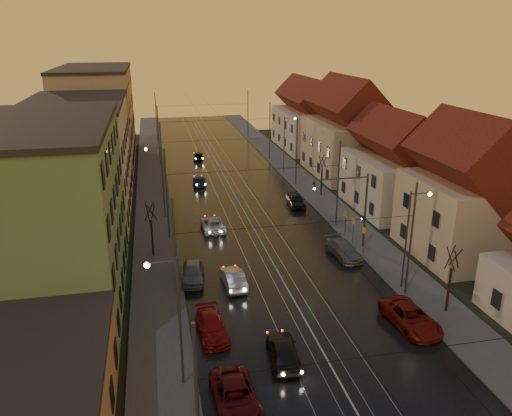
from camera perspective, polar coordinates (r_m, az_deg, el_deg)
ground at (r=30.48m, az=9.80°, el=-19.47°), size 160.00×160.00×0.00m
road at (r=65.41m, az=-2.95°, el=2.41°), size 16.00×120.00×0.04m
sidewalk_left at (r=64.68m, az=-11.73°, el=1.89°), size 4.00×120.00×0.15m
sidewalk_right at (r=67.59m, az=5.46°, el=2.96°), size 4.00×120.00×0.15m
tram_rail_0 at (r=65.11m, az=-4.86°, el=2.32°), size 0.06×120.00×0.03m
tram_rail_1 at (r=65.29m, az=-3.61°, el=2.40°), size 0.06×120.00×0.03m
tram_rail_2 at (r=65.51m, az=-2.28°, el=2.49°), size 0.06×120.00×0.03m
tram_rail_3 at (r=65.76m, az=-1.05°, el=2.56°), size 0.06×120.00×0.03m
apartment_left_1 at (r=38.78m, az=-22.96°, el=-1.03°), size 10.00×18.00×13.00m
apartment_left_2 at (r=57.89m, az=-19.50°, el=5.23°), size 10.00×20.00×12.00m
apartment_left_3 at (r=81.14m, az=-17.62°, el=9.91°), size 10.00×24.00×14.00m
house_right_1 at (r=47.43m, az=22.87°, el=1.18°), size 8.67×10.20×10.80m
house_right_2 at (r=58.30m, az=15.72°, el=4.33°), size 9.18×12.24×9.20m
house_right_3 at (r=71.34m, az=10.33°, el=8.33°), size 9.18×14.28×11.50m
house_right_4 at (r=88.14m, az=5.92°, el=10.08°), size 9.18×16.32×10.00m
catenary_pole_l_1 at (r=34.09m, az=-9.13°, el=-6.05°), size 0.16×0.16×9.00m
catenary_pole_r_1 at (r=38.64m, az=17.27°, el=-3.60°), size 0.16×0.16×9.00m
catenary_pole_l_2 at (r=48.10m, az=-10.15°, el=1.48°), size 0.16×0.16×9.00m
catenary_pole_r_2 at (r=51.42m, az=9.36°, el=2.69°), size 0.16×0.16×9.00m
catenary_pole_l_3 at (r=62.57m, az=-10.71°, el=5.58°), size 0.16×0.16×9.00m
catenary_pole_r_3 at (r=65.15m, az=4.66°, el=6.39°), size 0.16×0.16×9.00m
catenary_pole_l_4 at (r=77.24m, az=-11.05°, el=8.12°), size 0.16×0.16×9.00m
catenary_pole_r_4 at (r=79.35m, az=1.58°, el=8.76°), size 0.16×0.16×9.00m
catenary_pole_l_5 at (r=94.98m, az=-11.33°, el=10.14°), size 0.16×0.16×9.00m
catenary_pole_r_5 at (r=96.70m, az=-0.93°, el=10.66°), size 0.16×0.16×9.00m
street_lamp_0 at (r=27.70m, az=-9.39°, el=-11.50°), size 1.75×0.32×8.00m
street_lamp_1 at (r=39.54m, az=17.29°, el=-2.47°), size 1.75×0.32×8.00m
street_lamp_2 at (r=53.74m, az=-10.97°, el=3.74°), size 1.75×0.32×8.00m
street_lamp_3 at (r=71.79m, az=3.48°, el=7.93°), size 1.75×0.32×8.00m
traffic_light_mast at (r=45.88m, az=11.31°, el=0.66°), size 5.30×0.32×7.20m
bare_tree_0 at (r=44.99m, az=-11.83°, el=-2.62°), size 1.09×1.09×5.11m
bare_tree_1 at (r=37.94m, az=21.27°, el=-7.85°), size 1.09×1.09×5.11m
bare_tree_2 at (r=61.58m, az=7.53°, el=3.59°), size 1.09×1.09×5.11m
driving_car_0 at (r=31.56m, az=3.12°, el=-15.97°), size 2.17×4.49×1.48m
driving_car_1 at (r=39.84m, az=-2.61°, el=-8.00°), size 1.69×4.32×1.40m
driving_car_2 at (r=51.01m, az=-4.99°, el=-1.83°), size 2.26×4.69×1.29m
driving_car_3 at (r=66.39m, az=-6.49°, el=3.10°), size 1.98×4.30×1.22m
driving_car_4 at (r=80.15m, az=-6.62°, el=5.94°), size 1.91×3.99×1.31m
parked_left_1 at (r=28.37m, az=-2.36°, el=-20.78°), size 2.46×5.03×1.38m
parked_left_2 at (r=34.01m, az=-5.07°, el=-13.36°), size 2.06×4.51×1.28m
parked_left_3 at (r=40.95m, az=-7.24°, el=-7.30°), size 2.22×4.49×1.47m
parked_right_0 at (r=36.28m, az=17.25°, el=-11.83°), size 2.84×5.40×1.45m
parked_right_1 at (r=45.50m, az=9.98°, el=-4.70°), size 2.37×4.91×1.38m
parked_right_2 at (r=57.95m, az=4.55°, el=0.89°), size 2.03×4.46×1.48m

